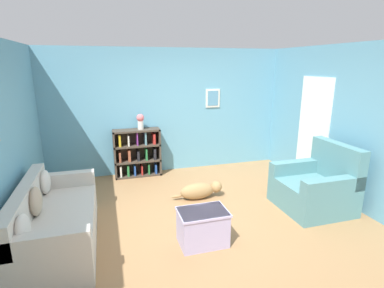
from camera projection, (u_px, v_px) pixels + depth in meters
The scene contains 9 objects.
ground_plane at pixel (199, 216), 4.63m from camera, with size 14.00×14.00×0.00m, color #997047.
wall_back at pixel (168, 111), 6.38m from camera, with size 5.60×0.13×2.60m.
wall_right at pixel (344, 125), 5.00m from camera, with size 0.16×5.00×2.60m.
couch at pixel (55, 223), 3.82m from camera, with size 0.87×1.92×0.83m.
bookshelf at pixel (137, 153), 6.21m from camera, with size 0.95×0.31×0.99m.
recliner_chair at pixel (316, 187), 4.82m from camera, with size 1.01×1.04×1.06m.
coffee_table at pixel (203, 226), 3.86m from camera, with size 0.63×0.44×0.46m.
dog at pixel (200, 190), 5.20m from camera, with size 0.90×0.26×0.29m.
vase at pixel (140, 121), 6.04m from camera, with size 0.15×0.15×0.31m.
Camera 1 is at (-1.29, -3.98, 2.28)m, focal length 28.00 mm.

